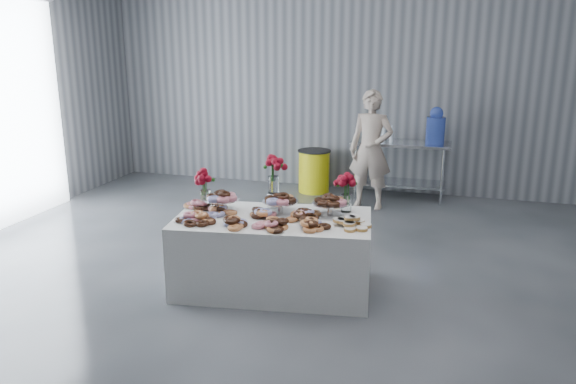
# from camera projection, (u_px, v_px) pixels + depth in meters

# --- Properties ---
(ground) EXTENTS (9.00, 9.00, 0.00)m
(ground) POSITION_uv_depth(u_px,v_px,m) (250.00, 304.00, 5.35)
(ground) COLOR #34363B
(ground) RESTS_ON ground
(room_walls) EXTENTS (8.04, 9.04, 4.02)m
(room_walls) POSITION_uv_depth(u_px,v_px,m) (218.00, 15.00, 4.78)
(room_walls) COLOR slate
(room_walls) RESTS_ON ground
(display_table) EXTENTS (2.03, 1.27, 0.75)m
(display_table) POSITION_uv_depth(u_px,v_px,m) (273.00, 253.00, 5.59)
(display_table) COLOR white
(display_table) RESTS_ON ground
(prep_table) EXTENTS (1.50, 0.60, 0.90)m
(prep_table) POSITION_uv_depth(u_px,v_px,m) (400.00, 160.00, 8.70)
(prep_table) COLOR silver
(prep_table) RESTS_ON ground
(donut_mounds) EXTENTS (1.90, 1.06, 0.09)m
(donut_mounds) POSITION_uv_depth(u_px,v_px,m) (271.00, 215.00, 5.43)
(donut_mounds) COLOR #B87043
(donut_mounds) RESTS_ON display_table
(cake_stand_left) EXTENTS (0.36, 0.36, 0.17)m
(cake_stand_left) POSITION_uv_depth(u_px,v_px,m) (222.00, 197.00, 5.67)
(cake_stand_left) COLOR silver
(cake_stand_left) RESTS_ON display_table
(cake_stand_mid) EXTENTS (0.36, 0.36, 0.17)m
(cake_stand_mid) POSITION_uv_depth(u_px,v_px,m) (280.00, 200.00, 5.58)
(cake_stand_mid) COLOR silver
(cake_stand_mid) RESTS_ON display_table
(cake_stand_right) EXTENTS (0.36, 0.36, 0.17)m
(cake_stand_right) POSITION_uv_depth(u_px,v_px,m) (330.00, 202.00, 5.52)
(cake_stand_right) COLOR silver
(cake_stand_right) RESTS_ON display_table
(danish_pile) EXTENTS (0.48, 0.48, 0.11)m
(danish_pile) POSITION_uv_depth(u_px,v_px,m) (349.00, 220.00, 5.23)
(danish_pile) COLOR white
(danish_pile) RESTS_ON display_table
(bouquet_left) EXTENTS (0.26, 0.26, 0.42)m
(bouquet_left) POSITION_uv_depth(u_px,v_px,m) (205.00, 179.00, 5.75)
(bouquet_left) COLOR white
(bouquet_left) RESTS_ON display_table
(bouquet_right) EXTENTS (0.26, 0.26, 0.42)m
(bouquet_right) POSITION_uv_depth(u_px,v_px,m) (347.00, 183.00, 5.60)
(bouquet_right) COLOR white
(bouquet_right) RESTS_ON display_table
(bouquet_center) EXTENTS (0.26, 0.26, 0.57)m
(bouquet_center) POSITION_uv_depth(u_px,v_px,m) (273.00, 171.00, 5.73)
(bouquet_center) COLOR silver
(bouquet_center) RESTS_ON display_table
(water_jug) EXTENTS (0.28, 0.28, 0.55)m
(water_jug) POSITION_uv_depth(u_px,v_px,m) (436.00, 127.00, 8.42)
(water_jug) COLOR blue
(water_jug) RESTS_ON prep_table
(drink_bottles) EXTENTS (0.54, 0.08, 0.27)m
(drink_bottles) POSITION_uv_depth(u_px,v_px,m) (380.00, 133.00, 8.59)
(drink_bottles) COLOR #268C33
(drink_bottles) RESTS_ON prep_table
(person) EXTENTS (0.67, 0.47, 1.74)m
(person) POSITION_uv_depth(u_px,v_px,m) (371.00, 150.00, 8.17)
(person) COLOR #CC8C93
(person) RESTS_ON ground
(trash_barrel) EXTENTS (0.54, 0.54, 0.69)m
(trash_barrel) POSITION_uv_depth(u_px,v_px,m) (314.00, 171.00, 9.15)
(trash_barrel) COLOR yellow
(trash_barrel) RESTS_ON ground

